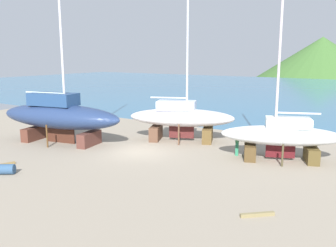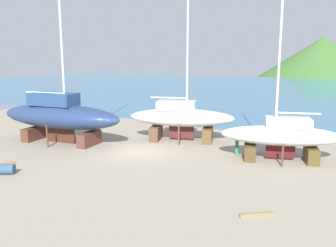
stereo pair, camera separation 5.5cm
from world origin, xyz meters
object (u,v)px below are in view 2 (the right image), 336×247
Objects in this scene: sailboat_mid_port at (282,135)px; worker at (237,142)px; sailboat_small_center at (181,117)px; barrel_rust_far at (6,169)px; sailboat_far_slipway at (59,115)px.

worker is (-2.75, -0.40, -0.70)m from sailboat_mid_port.
barrel_rust_far is (-4.08, -12.12, -1.54)m from sailboat_small_center.
sailboat_far_slipway reaches higher than barrel_rust_far.
worker is 2.05× the size of barrel_rust_far.
sailboat_far_slipway is at bearing -5.33° from sailboat_mid_port.
barrel_rust_far is (-12.04, -10.98, -1.33)m from sailboat_mid_port.
worker is at bearing -38.89° from sailboat_small_center.
sailboat_small_center is 7.30× the size of worker.
worker is (5.21, -1.54, -0.92)m from sailboat_small_center.
sailboat_small_center is 9.17m from sailboat_far_slipway.
sailboat_far_slipway is 15.93m from sailboat_mid_port.
sailboat_mid_port reaches higher than barrel_rust_far.
sailboat_mid_port is at bearing -30.56° from sailboat_small_center.
sailboat_mid_port is (15.33, 4.30, -0.48)m from sailboat_far_slipway.
sailboat_mid_port is 15.22× the size of barrel_rust_far.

